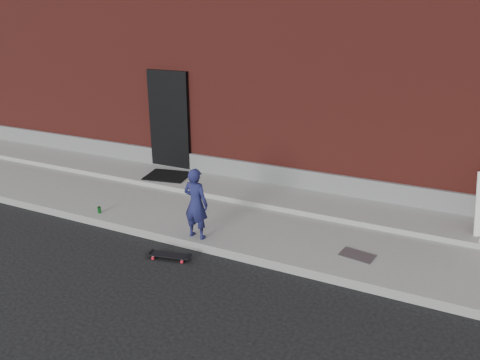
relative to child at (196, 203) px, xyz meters
The scene contains 9 objects.
ground 0.83m from the child, 38.25° to the right, with size 80.00×80.00×0.00m, color black.
sidewalk 1.49m from the child, 78.96° to the left, with size 20.00×3.00×0.15m, color gray.
apron 2.29m from the child, 83.42° to the left, with size 20.00×1.20×0.10m, color gray.
building 7.02m from the child, 87.87° to the left, with size 20.00×8.10×5.00m.
child is the anchor object (origin of this frame).
skateboard 0.95m from the child, 103.99° to the right, with size 0.74×0.33×0.08m.
soda_can 2.26m from the child, behind, with size 0.07×0.07×0.12m, color #177327.
doormat 3.00m from the child, 133.83° to the left, with size 0.93×0.76×0.03m, color black.
utility_plate 2.73m from the child, 11.56° to the left, with size 0.52×0.33×0.02m, color #5B5C61.
Camera 1 is at (3.54, -5.92, 3.77)m, focal length 35.00 mm.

